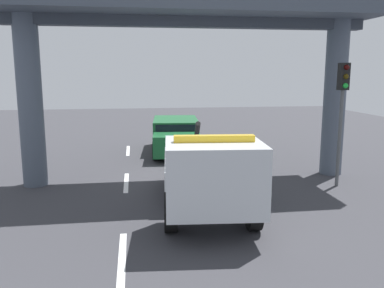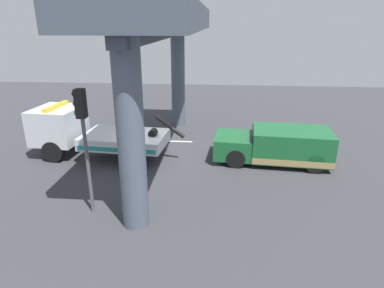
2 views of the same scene
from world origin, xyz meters
TOP-DOWN VIEW (x-y plane):
  - ground_plane at (0.00, 0.00)m, footprint 60.00×40.00m
  - lane_stripe_west at (-6.00, -2.38)m, footprint 2.60×0.16m
  - lane_stripe_mid at (0.00, -2.38)m, footprint 2.60×0.16m
  - lane_stripe_east at (6.00, -2.38)m, footprint 2.60×0.16m
  - tow_truck_white at (3.60, -0.06)m, footprint 7.33×2.87m
  - towed_van_green at (-5.46, 0.01)m, footprint 5.36×2.59m
  - overpass_structure at (-0.17, 0.00)m, footprint 3.60×13.07m
  - traffic_light_near at (1.52, 4.92)m, footprint 0.39×0.32m

SIDE VIEW (x-z plane):
  - ground_plane at x=0.00m, z-range -0.10..0.00m
  - lane_stripe_west at x=-6.00m, z-range 0.00..0.01m
  - lane_stripe_mid at x=0.00m, z-range 0.00..0.01m
  - lane_stripe_east at x=6.00m, z-range 0.00..0.01m
  - towed_van_green at x=-5.46m, z-range -0.01..1.57m
  - tow_truck_white at x=3.60m, z-range -0.03..2.43m
  - traffic_light_near at x=1.52m, z-range 0.97..5.21m
  - overpass_structure at x=-0.17m, z-range 2.40..9.19m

